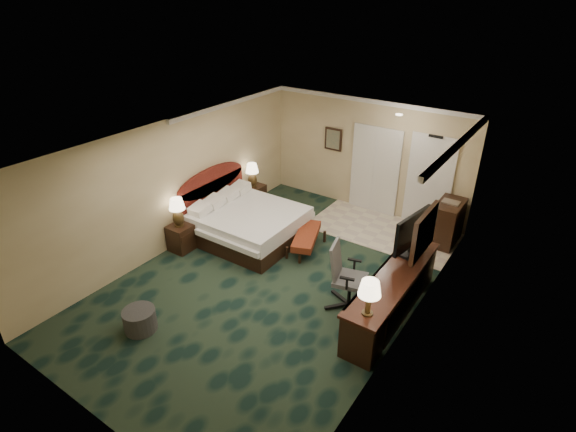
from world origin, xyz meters
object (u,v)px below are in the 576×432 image
Objects in this scene: lamp_far at (252,175)px; desk at (392,295)px; minibar at (447,223)px; ottoman at (140,320)px; bed_bench at (306,241)px; desk_chair at (350,277)px; tv at (412,235)px; lamp_near at (178,212)px; bed at (250,225)px; nightstand_near at (182,237)px; nightstand_far at (254,196)px.

lamp_far reaches higher than desk.
ottoman is at bearing -120.24° from minibar.
minibar is (2.29, 1.95, 0.27)m from bed_bench.
ottoman is 3.51m from desk_chair.
minibar is at bearing 12.53° from lamp_far.
desk_chair is at bearing -56.60° from bed_bench.
desk is at bearing -43.47° from bed_bench.
bed_bench is at bearing -23.93° from lamp_far.
tv is 0.84× the size of desk_chair.
desk_chair reaches higher than lamp_near.
desk is (2.27, -0.94, 0.20)m from bed_bench.
bed_bench is (2.17, -0.96, -0.65)m from lamp_far.
minibar is (4.47, 3.40, -0.40)m from lamp_near.
ottoman is (1.25, -4.52, -0.67)m from lamp_far.
lamp_far is at bearing 135.05° from bed_bench.
tv reaches higher than ottoman.
minibar is at bearing 19.43° from bed_bench.
bed is at bearing -147.81° from minibar.
desk reaches higher than nightstand_near.
lamp_far is at bearing 89.68° from lamp_near.
lamp_near is at bearing -123.84° from nightstand_near.
nightstand_far is (-0.90, 1.27, -0.05)m from bed.
tv reaches higher than nightstand_near.
ottoman is 4.14m from desk.
bed_bench is (2.17, 1.42, -0.08)m from nightstand_near.
nightstand_near is 1.00× the size of nightstand_far.
nightstand_near is 0.91× the size of lamp_near.
nightstand_far is 0.59× the size of minibar.
desk_chair is 1.28× the size of minibar.
bed is at bearing -168.27° from tv.
bed_bench is 0.43× the size of desk.
tv is at bearing 15.85° from lamp_near.
lamp_near is 4.51m from desk.
lamp_near is at bearing -90.32° from lamp_far.
ottoman is 0.19× the size of desk.
lamp_near is 3.79m from desk_chair.
minibar is at bearing 37.25° from lamp_near.
tv is (3.50, 0.09, 0.86)m from bed.
tv reaches higher than bed.
desk is at bearing 6.25° from nightstand_near.
nightstand_near reaches higher than nightstand_far.
lamp_near is 2.55m from ottoman.
bed reaches higher than nightstand_far.
lamp_near is 1.04× the size of lamp_far.
bed_bench is at bearing 33.57° from lamp_near.
desk is (4.44, -1.92, 0.12)m from nightstand_far.
minibar is (0.71, 3.09, -0.13)m from desk_chair.
lamp_near is (-0.01, -2.43, 0.59)m from nightstand_far.
desk_chair is 3.17m from minibar.
tv is at bearing 46.88° from ottoman.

